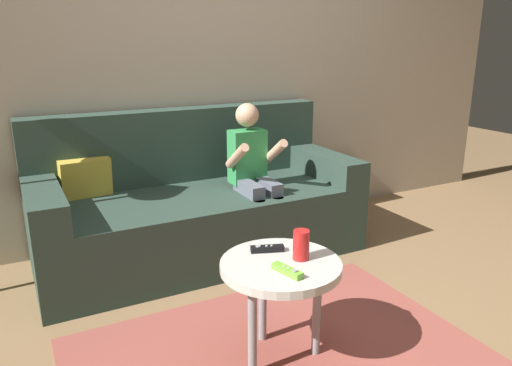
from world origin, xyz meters
The scene contains 8 objects.
wall_back centered at (0.00, 1.80, 1.25)m, with size 5.11×0.05×2.50m, color #B2A38E.
couch centered at (-0.24, 1.41, 0.30)m, with size 1.92×0.80×0.87m.
person_seated_on_couch centered at (0.06, 1.23, 0.54)m, with size 0.30×0.37×0.93m.
coffee_table centered at (-0.33, 0.25, 0.39)m, with size 0.49×0.49×0.44m.
area_rug centered at (-0.33, 0.25, 0.00)m, with size 1.69×1.16×0.01m, color #9E4C42.
game_remote_black_near_edge centered at (-0.33, 0.36, 0.46)m, with size 0.14×0.08×0.03m.
game_remote_lime_center centered at (-0.36, 0.15, 0.46)m, with size 0.07×0.14×0.03m.
soda_can centered at (-0.24, 0.23, 0.50)m, with size 0.07×0.07×0.12m, color red.
Camera 1 is at (-1.25, -1.30, 1.30)m, focal length 34.66 mm.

